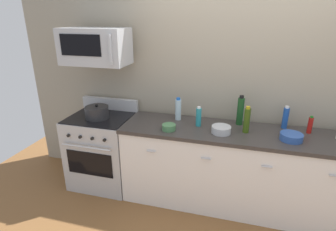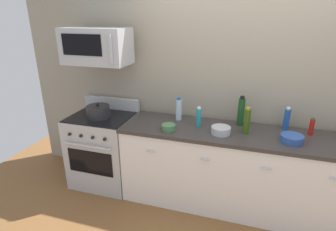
{
  "view_description": "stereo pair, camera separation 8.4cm",
  "coord_description": "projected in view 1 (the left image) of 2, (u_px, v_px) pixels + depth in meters",
  "views": [
    {
      "loc": [
        -0.02,
        -2.73,
        2.09
      ],
      "look_at": [
        -0.76,
        -0.05,
        1.04
      ],
      "focal_mm": 28.89,
      "sensor_mm": 36.0,
      "label": 1
    },
    {
      "loc": [
        0.06,
        -2.71,
        2.09
      ],
      "look_at": [
        -0.76,
        -0.05,
        1.04
      ],
      "focal_mm": 28.89,
      "sensor_mm": 36.0,
      "label": 2
    }
  ],
  "objects": [
    {
      "name": "bowl_blue_mixing",
      "position": [
        291.0,
        137.0,
        2.66
      ],
      "size": [
        0.22,
        0.22,
        0.07
      ],
      "color": "#2D519E",
      "rests_on": "countertop_slab"
    },
    {
      "name": "ground_plane",
      "position": [
        231.0,
        202.0,
        3.2
      ],
      "size": [
        6.75,
        6.75,
        0.0
      ],
      "primitive_type": "plane",
      "color": "brown"
    },
    {
      "name": "bottle_hot_sauce_red",
      "position": [
        310.0,
        125.0,
        2.81
      ],
      "size": [
        0.05,
        0.05,
        0.19
      ],
      "color": "#B21914",
      "rests_on": "countertop_slab"
    },
    {
      "name": "microwave",
      "position": [
        95.0,
        46.0,
        3.03
      ],
      "size": [
        0.74,
        0.44,
        0.4
      ],
      "color": "#B7BABF"
    },
    {
      "name": "bowl_green_glaze",
      "position": [
        169.0,
        127.0,
        2.9
      ],
      "size": [
        0.15,
        0.15,
        0.06
      ],
      "color": "#477A4C",
      "rests_on": "countertop_slab"
    },
    {
      "name": "counter_unit",
      "position": [
        235.0,
        169.0,
        3.03
      ],
      "size": [
        2.53,
        0.66,
        0.92
      ],
      "color": "white",
      "rests_on": "ground_plane"
    },
    {
      "name": "bowl_steel_prep",
      "position": [
        221.0,
        129.0,
        2.82
      ],
      "size": [
        0.2,
        0.2,
        0.07
      ],
      "color": "#B2B5BA",
      "rests_on": "countertop_slab"
    },
    {
      "name": "range_oven",
      "position": [
        103.0,
        150.0,
        3.44
      ],
      "size": [
        0.76,
        0.69,
        1.07
      ],
      "color": "#B7BABF",
      "rests_on": "ground_plane"
    },
    {
      "name": "bottle_dish_soap",
      "position": [
        199.0,
        117.0,
        2.98
      ],
      "size": [
        0.06,
        0.06,
        0.23
      ],
      "color": "teal",
      "rests_on": "countertop_slab"
    },
    {
      "name": "bottle_olive_oil",
      "position": [
        247.0,
        120.0,
        2.81
      ],
      "size": [
        0.06,
        0.06,
        0.29
      ],
      "color": "#385114",
      "rests_on": "countertop_slab"
    },
    {
      "name": "bottle_water_clear",
      "position": [
        178.0,
        109.0,
        3.16
      ],
      "size": [
        0.07,
        0.07,
        0.27
      ],
      "color": "silver",
      "rests_on": "countertop_slab"
    },
    {
      "name": "bottle_soda_blue",
      "position": [
        285.0,
        118.0,
        2.92
      ],
      "size": [
        0.06,
        0.06,
        0.25
      ],
      "color": "#1E4CA5",
      "rests_on": "countertop_slab"
    },
    {
      "name": "bottle_wine_green",
      "position": [
        240.0,
        111.0,
        3.0
      ],
      "size": [
        0.07,
        0.07,
        0.34
      ],
      "color": "#19471E",
      "rests_on": "countertop_slab"
    },
    {
      "name": "back_wall",
      "position": [
        243.0,
        83.0,
        3.09
      ],
      "size": [
        5.62,
        0.1,
        2.7
      ],
      "primitive_type": "cube",
      "color": "#9E937F",
      "rests_on": "ground_plane"
    },
    {
      "name": "stockpot",
      "position": [
        97.0,
        112.0,
        3.21
      ],
      "size": [
        0.28,
        0.28,
        0.18
      ],
      "color": "#262628",
      "rests_on": "range_oven"
    }
  ]
}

